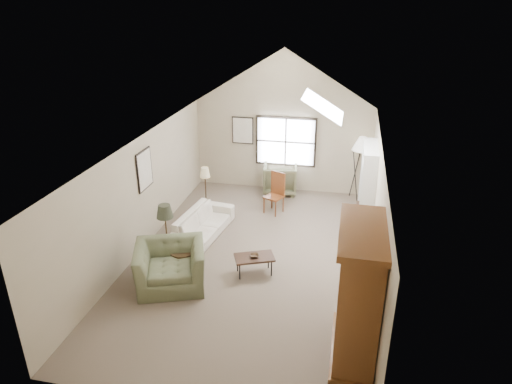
% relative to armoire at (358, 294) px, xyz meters
% --- Properties ---
extents(room_shell, '(5.01, 8.01, 4.00)m').
position_rel_armoire_xyz_m(room_shell, '(-2.18, 2.40, 2.11)').
color(room_shell, '#6F5E4F').
rests_on(room_shell, ground).
extents(window, '(1.72, 0.08, 1.42)m').
position_rel_armoire_xyz_m(window, '(-2.08, 6.36, 0.35)').
color(window, black).
rests_on(window, room_shell).
extents(skylight, '(0.80, 1.20, 0.52)m').
position_rel_armoire_xyz_m(skylight, '(-0.88, 3.30, 2.12)').
color(skylight, white).
rests_on(skylight, room_shell).
extents(wall_art, '(1.97, 3.71, 0.88)m').
position_rel_armoire_xyz_m(wall_art, '(-4.06, 4.34, 0.63)').
color(wall_art, black).
rests_on(wall_art, room_shell).
extents(armoire, '(0.60, 1.50, 2.20)m').
position_rel_armoire_xyz_m(armoire, '(0.00, 0.00, 0.00)').
color(armoire, brown).
rests_on(armoire, ground).
extents(tv_alcove, '(0.32, 1.30, 2.10)m').
position_rel_armoire_xyz_m(tv_alcove, '(0.16, 4.00, 0.05)').
color(tv_alcove, white).
rests_on(tv_alcove, ground).
extents(media_console, '(0.34, 1.18, 0.60)m').
position_rel_armoire_xyz_m(media_console, '(0.14, 4.00, -0.80)').
color(media_console, '#382316').
rests_on(media_console, ground).
extents(tv_panel, '(0.05, 0.90, 0.55)m').
position_rel_armoire_xyz_m(tv_panel, '(0.14, 4.00, -0.18)').
color(tv_panel, black).
rests_on(tv_panel, media_console).
extents(sofa, '(1.05, 2.13, 0.60)m').
position_rel_armoire_xyz_m(sofa, '(-3.54, 3.18, -0.80)').
color(sofa, white).
rests_on(sofa, ground).
extents(armchair_near, '(1.62, 1.53, 0.85)m').
position_rel_armoire_xyz_m(armchair_near, '(-3.52, 1.12, -0.67)').
color(armchair_near, '#68704E').
rests_on(armchair_near, ground).
extents(armchair_far, '(1.04, 1.07, 0.87)m').
position_rel_armoire_xyz_m(armchair_far, '(-2.17, 6.10, -0.67)').
color(armchair_far, '#5F6043').
rests_on(armchair_far, ground).
extents(coffee_table, '(0.90, 0.71, 0.40)m').
position_rel_armoire_xyz_m(coffee_table, '(-2.01, 1.83, -0.90)').
color(coffee_table, '#321B14').
rests_on(coffee_table, ground).
extents(bowl, '(0.25, 0.25, 0.05)m').
position_rel_armoire_xyz_m(bowl, '(-2.01, 1.83, -0.67)').
color(bowl, '#3E2C19').
rests_on(bowl, coffee_table).
extents(side_table, '(0.57, 0.57, 0.51)m').
position_rel_armoire_xyz_m(side_table, '(-3.44, 1.58, -0.84)').
color(side_table, '#3E2C19').
rests_on(side_table, ground).
extents(side_chair, '(0.56, 0.56, 1.08)m').
position_rel_armoire_xyz_m(side_chair, '(-2.12, 4.74, -0.56)').
color(side_chair, brown).
rests_on(side_chair, ground).
extents(tripod_lamp, '(0.62, 0.62, 1.82)m').
position_rel_armoire_xyz_m(tripod_lamp, '(0.02, 6.10, -0.19)').
color(tripod_lamp, white).
rests_on(tripod_lamp, ground).
extents(dark_lamp, '(0.38, 0.38, 1.42)m').
position_rel_armoire_xyz_m(dark_lamp, '(-3.84, 1.78, -0.39)').
color(dark_lamp, '#282C1F').
rests_on(dark_lamp, ground).
extents(tan_lamp, '(0.29, 0.29, 1.28)m').
position_rel_armoire_xyz_m(tan_lamp, '(-3.84, 4.38, -0.46)').
color(tan_lamp, tan).
rests_on(tan_lamp, ground).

